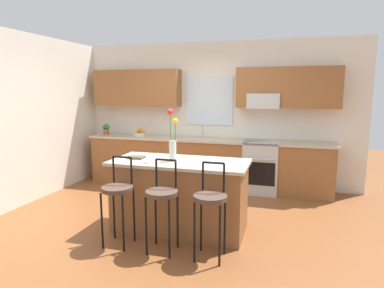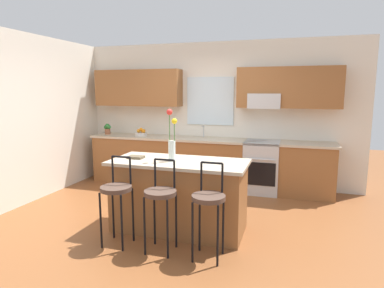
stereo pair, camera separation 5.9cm
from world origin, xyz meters
The scene contains 14 objects.
ground_plane centered at (0.00, 0.00, 0.00)m, with size 14.00×14.00×0.00m, color brown.
wall_left centered at (-2.56, 0.30, 1.35)m, with size 0.12×4.60×2.70m, color silver.
back_wall_assembly centered at (0.02, 1.98, 1.51)m, with size 5.60×0.50×2.70m.
counter_run centered at (0.00, 1.70, 0.47)m, with size 4.56×0.64×0.92m.
sink_faucet centered at (-0.09, 1.84, 1.06)m, with size 0.02×0.13×0.23m.
oven_range centered at (1.03, 1.68, 0.46)m, with size 0.60×0.64×0.92m.
kitchen_island centered at (0.17, -0.29, 0.46)m, with size 1.74×0.79×0.92m.
bar_stool_near centered at (-0.38, -0.90, 0.64)m, with size 0.36×0.36×1.04m.
bar_stool_middle centered at (0.17, -0.90, 0.64)m, with size 0.36×0.36×1.04m.
bar_stool_far centered at (0.72, -0.90, 0.64)m, with size 0.36×0.36×1.04m.
flower_vase centered at (0.09, -0.33, 1.17)m, with size 0.14×0.09×0.65m.
cookbook centered at (-0.42, -0.32, 0.94)m, with size 0.20×0.15×0.03m, color brown.
fruit_bowl_oranges centered at (-1.32, 1.70, 0.97)m, with size 0.24×0.24×0.16m.
potted_plant_small centered at (-2.08, 1.70, 1.04)m, with size 0.16×0.11×0.22m.
Camera 1 is at (1.49, -4.16, 1.80)m, focal length 30.77 mm.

